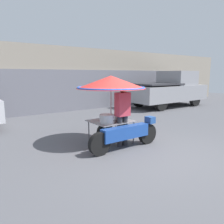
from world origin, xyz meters
TOP-DOWN VIEW (x-y plane):
  - ground_plane at (0.00, 0.00)m, footprint 36.00×36.00m
  - shopfront_building at (0.00, 7.82)m, footprint 28.00×2.06m
  - vendor_motorcycle_cart at (-0.32, 1.16)m, footprint 2.13×1.88m
  - vendor_person at (-0.22, 0.84)m, footprint 0.38×0.22m
  - pickup_truck at (6.57, 4.96)m, footprint 4.99×1.99m

SIDE VIEW (x-z plane):
  - ground_plane at x=0.00m, z-range 0.00..0.00m
  - vendor_person at x=-0.22m, z-range 0.10..1.77m
  - pickup_truck at x=6.57m, z-range -0.05..2.04m
  - vendor_motorcycle_cart at x=-0.32m, z-range 0.51..2.38m
  - shopfront_building at x=0.00m, z-range -0.01..3.27m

